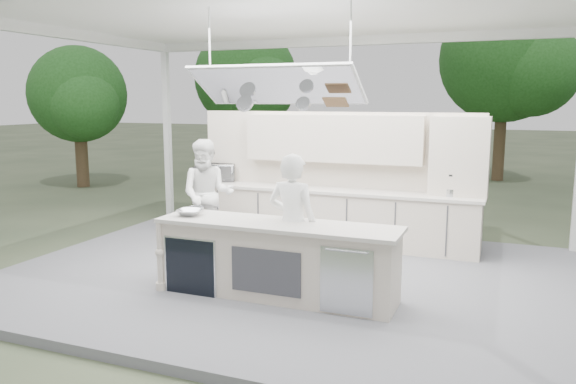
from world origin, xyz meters
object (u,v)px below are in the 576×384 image
at_px(sous_chef, 208,195).
at_px(back_counter, 329,216).
at_px(head_chef, 293,224).
at_px(demo_island, 275,259).

bearing_deg(sous_chef, back_counter, 11.15).
bearing_deg(back_counter, sous_chef, -147.12).
xyz_separation_m(back_counter, head_chef, (0.33, -2.60, 0.42)).
bearing_deg(demo_island, sous_chef, 138.78).
relative_size(demo_island, back_counter, 0.61).
distance_m(demo_island, back_counter, 2.82).
relative_size(demo_island, sous_chef, 1.70).
bearing_deg(demo_island, head_chef, 54.82).
relative_size(back_counter, head_chef, 2.82).
relative_size(demo_island, head_chef, 1.72).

